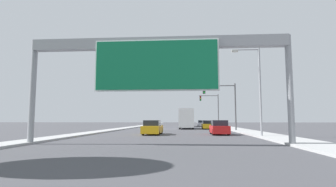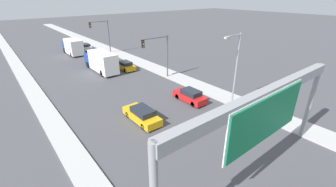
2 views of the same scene
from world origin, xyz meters
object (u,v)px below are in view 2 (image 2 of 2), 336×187
at_px(car_near_left, 190,96).
at_px(truck_box_secondary, 73,47).
at_px(car_mid_left, 125,66).
at_px(traffic_light_near_intersection, 160,50).
at_px(car_far_center, 85,47).
at_px(traffic_light_mid_block, 103,32).
at_px(truck_box_primary, 101,61).
at_px(sign_gantry, 265,110).
at_px(car_mid_center, 142,115).
at_px(street_lamp_right, 235,65).

distance_m(car_near_left, truck_box_secondary, 32.08).
xyz_separation_m(car_mid_left, car_near_left, (0.00, -15.90, 0.03)).
xyz_separation_m(car_mid_left, truck_box_secondary, (-3.50, 15.97, 0.98)).
distance_m(car_near_left, traffic_light_near_intersection, 9.36).
distance_m(car_far_center, traffic_light_mid_block, 7.79).
height_order(traffic_light_near_intersection, traffic_light_mid_block, traffic_light_mid_block).
bearing_deg(truck_box_primary, traffic_light_near_intersection, -59.68).
bearing_deg(car_mid_left, traffic_light_near_intersection, -76.49).
height_order(sign_gantry, car_mid_left, sign_gantry).
bearing_deg(car_near_left, sign_gantry, -114.12).
xyz_separation_m(car_near_left, traffic_light_mid_block, (2.03, 28.40, 3.93)).
bearing_deg(traffic_light_near_intersection, car_mid_center, -135.34).
bearing_deg(traffic_light_near_intersection, truck_box_primary, 120.32).
bearing_deg(street_lamp_right, truck_box_primary, 107.17).
bearing_deg(car_mid_center, car_far_center, 78.72).
bearing_deg(sign_gantry, street_lamp_right, 44.36).
bearing_deg(traffic_light_mid_block, truck_box_secondary, 147.92).
bearing_deg(traffic_light_near_intersection, car_far_center, 93.90).
bearing_deg(traffic_light_near_intersection, car_near_left, -102.10).
height_order(car_mid_left, traffic_light_near_intersection, traffic_light_near_intersection).
xyz_separation_m(sign_gantry, truck_box_primary, (1.75, 29.19, -3.76)).
relative_size(truck_box_primary, traffic_light_near_intersection, 1.35).
relative_size(truck_box_secondary, traffic_light_near_intersection, 1.07).
distance_m(car_near_left, street_lamp_right, 6.31).
bearing_deg(car_mid_center, car_near_left, 2.40).
distance_m(traffic_light_near_intersection, traffic_light_mid_block, 20.00).
height_order(truck_box_primary, street_lamp_right, street_lamp_right).
bearing_deg(truck_box_secondary, car_mid_center, -96.21).
xyz_separation_m(car_mid_left, truck_box_primary, (-3.50, 1.57, 1.03)).
relative_size(truck_box_secondary, street_lamp_right, 0.85).
bearing_deg(car_far_center, car_mid_center, -101.28).
relative_size(car_mid_center, truck_box_primary, 0.54).
bearing_deg(traffic_light_mid_block, traffic_light_near_intersection, -90.66).
bearing_deg(car_near_left, street_lamp_right, -50.30).
bearing_deg(car_mid_left, truck_box_primary, 155.87).
distance_m(car_far_center, traffic_light_near_intersection, 26.71).
distance_m(car_mid_center, traffic_light_mid_block, 30.34).
relative_size(car_far_center, truck_box_secondary, 0.67).
xyz_separation_m(truck_box_primary, traffic_light_near_intersection, (5.30, -9.06, 2.72)).
bearing_deg(truck_box_secondary, traffic_light_near_intersection, -77.27).
distance_m(car_mid_center, car_mid_left, 17.64).
bearing_deg(car_mid_center, traffic_light_near_intersection, 44.66).
bearing_deg(car_mid_center, truck_box_primary, 78.85).
bearing_deg(truck_box_primary, car_mid_left, -24.13).
xyz_separation_m(car_far_center, street_lamp_right, (3.02, -38.43, 4.21)).
relative_size(car_mid_center, truck_box_secondary, 0.68).
xyz_separation_m(car_near_left, street_lamp_right, (3.02, -3.64, 4.17)).
distance_m(car_far_center, truck_box_primary, 17.70).
xyz_separation_m(car_mid_left, street_lamp_right, (3.02, -19.54, 4.20)).
bearing_deg(car_mid_left, truck_box_secondary, 102.36).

